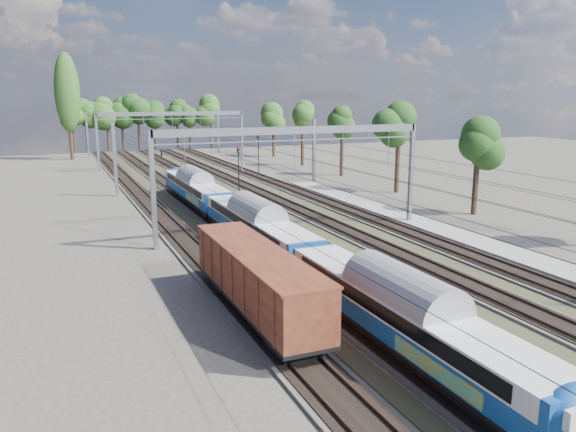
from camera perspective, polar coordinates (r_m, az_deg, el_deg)
name	(u,v)px	position (r m, az deg, el deg)	size (l,w,h in m)	color
track_bed	(238,203)	(60.79, -5.06, 1.33)	(21.00, 130.00, 0.34)	#47423A
platform	(491,247)	(45.43, 19.96, -3.00)	(3.00, 70.00, 0.30)	gray
catenary	(220,139)	(67.36, -6.94, 7.74)	(25.65, 130.00, 9.00)	gray
tree_belt	(198,114)	(107.96, -9.12, 10.23)	(38.66, 101.07, 12.20)	black
poplar	(67,93)	(109.89, -21.52, 11.53)	(4.40, 4.40, 19.04)	black
emu_train	(258,221)	(41.68, -3.03, -0.53)	(2.69, 56.96, 3.93)	black
freight_boxcar	(257,278)	(29.37, -3.22, -6.33)	(2.81, 13.57, 3.50)	black
worker	(162,153)	(109.35, -12.72, 6.23)	(0.58, 0.38, 1.60)	black
signal_near	(239,166)	(64.67, -5.04, 5.13)	(0.40, 0.37, 5.72)	black
signal_far	(258,149)	(82.85, -3.02, 6.80)	(0.43, 0.40, 5.99)	black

